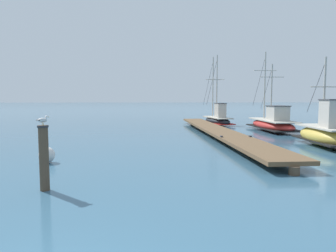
{
  "coord_description": "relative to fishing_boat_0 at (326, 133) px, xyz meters",
  "views": [
    {
      "loc": [
        1.58,
        -3.16,
        2.55
      ],
      "look_at": [
        2.73,
        9.7,
        1.4
      ],
      "focal_mm": 33.13,
      "sensor_mm": 36.0,
      "label": 1
    }
  ],
  "objects": [
    {
      "name": "floating_dock",
      "position": [
        -4.64,
        5.14,
        -0.35
      ],
      "size": [
        2.08,
        22.45,
        0.53
      ],
      "color": "brown",
      "rests_on": "ground"
    },
    {
      "name": "perched_seagull",
      "position": [
        -12.55,
        -6.95,
        1.25
      ],
      "size": [
        0.29,
        0.32,
        0.27
      ],
      "color": "gold",
      "rests_on": "mooring_piling"
    },
    {
      "name": "fishing_boat_3",
      "position": [
        -2.39,
        13.82,
        -0.13
      ],
      "size": [
        2.21,
        7.2,
        6.74
      ],
      "color": "black",
      "rests_on": "ground"
    },
    {
      "name": "fishing_boat_0",
      "position": [
        0.0,
        0.0,
        0.0
      ],
      "size": [
        2.11,
        4.72,
        4.77
      ],
      "color": "gold",
      "rests_on": "ground"
    },
    {
      "name": "mooring_buoy",
      "position": [
        -13.6,
        -3.14,
        -0.4
      ],
      "size": [
        0.63,
        0.63,
        0.7
      ],
      "color": "silver",
      "rests_on": "ground"
    },
    {
      "name": "mooring_piling",
      "position": [
        -12.55,
        -6.95,
        0.23
      ],
      "size": [
        0.3,
        0.3,
        1.82
      ],
      "color": "#4C3D2D",
      "rests_on": "ground"
    },
    {
      "name": "fishing_boat_1",
      "position": [
        0.56,
        7.92,
        -0.11
      ],
      "size": [
        2.4,
        8.14,
        6.44
      ],
      "color": "#AD2823",
      "rests_on": "ground"
    }
  ]
}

